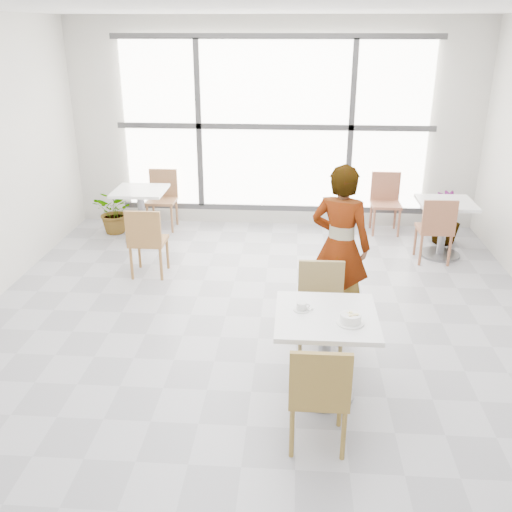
# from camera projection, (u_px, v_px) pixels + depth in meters

# --- Properties ---
(floor) EXTENTS (7.00, 7.00, 0.00)m
(floor) POSITION_uv_depth(u_px,v_px,m) (258.00, 338.00, 5.53)
(floor) COLOR #9E9EA5
(floor) RESTS_ON ground
(ceiling) EXTENTS (7.00, 7.00, 0.00)m
(ceiling) POSITION_uv_depth(u_px,v_px,m) (259.00, 5.00, 4.39)
(ceiling) COLOR white
(ceiling) RESTS_ON ground
(wall_back) EXTENTS (6.00, 0.00, 6.00)m
(wall_back) POSITION_uv_depth(u_px,v_px,m) (274.00, 126.00, 8.19)
(wall_back) COLOR silver
(wall_back) RESTS_ON ground
(wall_front) EXTENTS (6.00, 0.00, 6.00)m
(wall_front) POSITION_uv_depth(u_px,v_px,m) (182.00, 498.00, 1.73)
(wall_front) COLOR silver
(wall_front) RESTS_ON ground
(window) EXTENTS (4.60, 0.07, 2.52)m
(window) POSITION_uv_depth(u_px,v_px,m) (274.00, 127.00, 8.13)
(window) COLOR white
(window) RESTS_ON ground
(main_table) EXTENTS (0.80, 0.80, 0.75)m
(main_table) POSITION_uv_depth(u_px,v_px,m) (325.00, 340.00, 4.50)
(main_table) COLOR silver
(main_table) RESTS_ON ground
(chair_near) EXTENTS (0.42, 0.42, 0.87)m
(chair_near) POSITION_uv_depth(u_px,v_px,m) (319.00, 390.00, 3.91)
(chair_near) COLOR olive
(chair_near) RESTS_ON ground
(chair_far) EXTENTS (0.42, 0.42, 0.87)m
(chair_far) POSITION_uv_depth(u_px,v_px,m) (321.00, 303.00, 5.15)
(chair_far) COLOR olive
(chair_far) RESTS_ON ground
(oatmeal_bowl) EXTENTS (0.21, 0.21, 0.09)m
(oatmeal_bowl) POSITION_uv_depth(u_px,v_px,m) (351.00, 318.00, 4.26)
(oatmeal_bowl) COLOR white
(oatmeal_bowl) RESTS_ON main_table
(coffee_cup) EXTENTS (0.16, 0.13, 0.07)m
(coffee_cup) POSITION_uv_depth(u_px,v_px,m) (302.00, 307.00, 4.47)
(coffee_cup) COLOR silver
(coffee_cup) RESTS_ON main_table
(person) EXTENTS (0.70, 0.58, 1.65)m
(person) POSITION_uv_depth(u_px,v_px,m) (340.00, 246.00, 5.58)
(person) COLOR black
(person) RESTS_ON ground
(bg_table_left) EXTENTS (0.70, 0.70, 0.75)m
(bg_table_left) POSITION_uv_depth(u_px,v_px,m) (141.00, 208.00, 7.88)
(bg_table_left) COLOR white
(bg_table_left) RESTS_ON ground
(bg_table_right) EXTENTS (0.70, 0.70, 0.75)m
(bg_table_right) POSITION_uv_depth(u_px,v_px,m) (444.00, 221.00, 7.35)
(bg_table_right) COLOR silver
(bg_table_right) RESTS_ON ground
(bg_chair_left_near) EXTENTS (0.42, 0.42, 0.87)m
(bg_chair_left_near) POSITION_uv_depth(u_px,v_px,m) (146.00, 238.00, 6.72)
(bg_chair_left_near) COLOR #9C6C39
(bg_chair_left_near) RESTS_ON ground
(bg_chair_left_far) EXTENTS (0.42, 0.42, 0.87)m
(bg_chair_left_far) POSITION_uv_depth(u_px,v_px,m) (163.00, 195.00, 8.43)
(bg_chair_left_far) COLOR #966743
(bg_chair_left_far) RESTS_ON ground
(bg_chair_right_near) EXTENTS (0.42, 0.42, 0.87)m
(bg_chair_right_near) POSITION_uv_depth(u_px,v_px,m) (436.00, 226.00, 7.11)
(bg_chair_right_near) COLOR #935A3D
(bg_chair_right_near) RESTS_ON ground
(bg_chair_right_far) EXTENTS (0.42, 0.42, 0.87)m
(bg_chair_right_far) POSITION_uv_depth(u_px,v_px,m) (385.00, 198.00, 8.26)
(bg_chair_right_far) COLOR #9C5F45
(bg_chair_right_far) RESTS_ON ground
(plant_left) EXTENTS (0.74, 0.70, 0.65)m
(plant_left) POSITION_uv_depth(u_px,v_px,m) (116.00, 212.00, 8.24)
(plant_left) COLOR #4B823C
(plant_left) RESTS_ON ground
(plant_right) EXTENTS (0.42, 0.42, 0.73)m
(plant_right) POSITION_uv_depth(u_px,v_px,m) (446.00, 218.00, 7.84)
(plant_right) COLOR #5F8246
(plant_right) RESTS_ON ground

